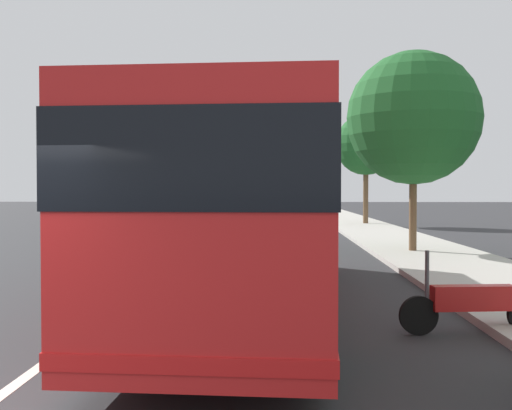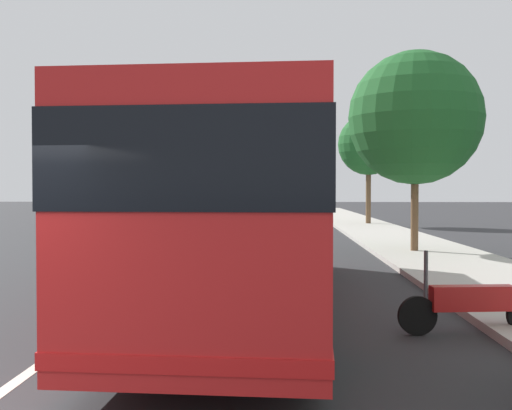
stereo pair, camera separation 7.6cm
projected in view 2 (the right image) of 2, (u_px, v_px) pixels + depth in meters
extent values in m
cube|color=#B2ADA3|center=(483.00, 276.00, 14.28)|extent=(110.00, 3.60, 0.14)
cube|color=silver|center=(162.00, 277.00, 14.62)|extent=(110.00, 0.16, 0.01)
cube|color=red|center=(252.00, 209.00, 11.00)|extent=(11.93, 3.19, 2.84)
cube|color=black|center=(252.00, 176.00, 10.99)|extent=(11.98, 3.23, 0.92)
cube|color=red|center=(252.00, 273.00, 11.03)|extent=(11.97, 3.22, 0.16)
cylinder|color=black|center=(220.00, 255.00, 14.91)|extent=(1.01, 0.35, 1.00)
cylinder|color=black|center=(316.00, 256.00, 14.68)|extent=(1.01, 0.35, 1.00)
cylinder|color=black|center=(124.00, 321.00, 7.38)|extent=(1.01, 0.35, 1.00)
cylinder|color=black|center=(319.00, 325.00, 7.15)|extent=(1.01, 0.35, 1.00)
cylinder|color=black|center=(417.00, 316.00, 8.71)|extent=(0.14, 0.58, 0.57)
cube|color=red|center=(472.00, 298.00, 8.75)|extent=(0.37, 1.24, 0.36)
cylinder|color=#4C4C51|center=(426.00, 275.00, 8.70)|extent=(0.06, 0.06, 0.70)
cube|color=black|center=(210.00, 214.00, 40.87)|extent=(4.39, 2.04, 0.71)
cube|color=black|center=(210.00, 205.00, 41.11)|extent=(2.37, 1.80, 0.50)
cylinder|color=black|center=(219.00, 218.00, 39.38)|extent=(0.65, 0.25, 0.64)
cylinder|color=black|center=(193.00, 218.00, 39.53)|extent=(0.65, 0.25, 0.64)
cylinder|color=black|center=(225.00, 216.00, 42.21)|extent=(0.65, 0.25, 0.64)
cylinder|color=black|center=(201.00, 216.00, 42.37)|extent=(0.65, 0.25, 0.64)
cube|color=silver|center=(273.00, 209.00, 52.31)|extent=(4.34, 2.09, 0.73)
cube|color=black|center=(273.00, 201.00, 52.13)|extent=(2.12, 1.79, 0.56)
cylinder|color=black|center=(263.00, 211.00, 53.68)|extent=(0.65, 0.27, 0.64)
cylinder|color=black|center=(281.00, 211.00, 53.73)|extent=(0.65, 0.27, 0.64)
cylinder|color=black|center=(264.00, 212.00, 50.89)|extent=(0.65, 0.27, 0.64)
cylinder|color=black|center=(283.00, 212.00, 50.94)|extent=(0.65, 0.27, 0.64)
cube|color=gold|center=(271.00, 213.00, 41.18)|extent=(4.08, 1.87, 0.76)
cube|color=black|center=(271.00, 204.00, 41.07)|extent=(2.10, 1.66, 0.51)
cylinder|color=black|center=(260.00, 216.00, 42.52)|extent=(0.65, 0.24, 0.64)
cylinder|color=black|center=(282.00, 216.00, 42.50)|extent=(0.65, 0.24, 0.64)
cylinder|color=black|center=(259.00, 218.00, 39.86)|extent=(0.65, 0.24, 0.64)
cylinder|color=black|center=(283.00, 218.00, 39.85)|extent=(0.65, 0.24, 0.64)
cube|color=black|center=(222.00, 207.00, 58.42)|extent=(4.08, 2.08, 0.79)
cube|color=black|center=(222.00, 200.00, 58.56)|extent=(2.04, 1.79, 0.48)
cylinder|color=black|center=(230.00, 210.00, 57.15)|extent=(0.66, 0.27, 0.64)
cylinder|color=black|center=(213.00, 210.00, 57.09)|extent=(0.66, 0.27, 0.64)
cylinder|color=black|center=(231.00, 209.00, 59.75)|extent=(0.66, 0.27, 0.64)
cylinder|color=black|center=(214.00, 209.00, 59.70)|extent=(0.66, 0.27, 0.64)
cylinder|color=brown|center=(415.00, 206.00, 19.71)|extent=(0.25, 0.25, 3.18)
sphere|color=#1E5B26|center=(415.00, 118.00, 19.64)|extent=(4.37, 4.37, 4.37)
cylinder|color=brown|center=(368.00, 194.00, 36.31)|extent=(0.31, 0.31, 3.80)
sphere|color=#1E5B26|center=(369.00, 145.00, 36.24)|extent=(3.70, 3.70, 3.70)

